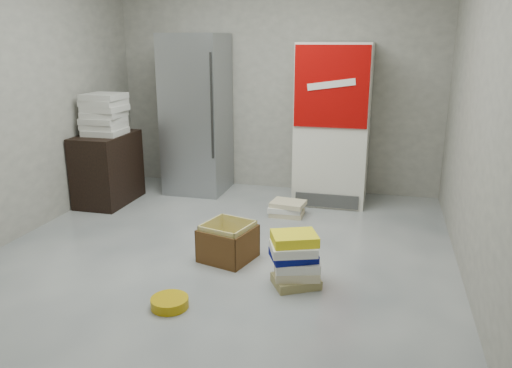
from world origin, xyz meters
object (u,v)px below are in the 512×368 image
object	(u,v)px
steel_fridge	(197,115)
cardboard_box	(228,244)
wood_shelf	(108,169)
coke_cooler	(333,124)
phonebook_stack_main	(295,260)

from	to	relation	value
steel_fridge	cardboard_box	bearing A→B (deg)	-62.39
steel_fridge	wood_shelf	xyz separation A→B (m)	(-0.83, -0.73, -0.55)
coke_cooler	phonebook_stack_main	bearing A→B (deg)	-90.52
cardboard_box	steel_fridge	bearing A→B (deg)	132.90
steel_fridge	phonebook_stack_main	size ratio (longest dim) A/B	4.27
steel_fridge	coke_cooler	bearing A→B (deg)	-0.18
coke_cooler	cardboard_box	size ratio (longest dim) A/B	3.63
steel_fridge	coke_cooler	xyz separation A→B (m)	(1.65, -0.01, -0.05)
coke_cooler	phonebook_stack_main	xyz separation A→B (m)	(-0.02, -2.20, -0.70)
wood_shelf	cardboard_box	distance (m)	2.17
coke_cooler	phonebook_stack_main	distance (m)	2.31
steel_fridge	phonebook_stack_main	bearing A→B (deg)	-53.59
steel_fridge	coke_cooler	world-z (taller)	steel_fridge
phonebook_stack_main	cardboard_box	world-z (taller)	phonebook_stack_main
phonebook_stack_main	wood_shelf	bearing A→B (deg)	124.87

